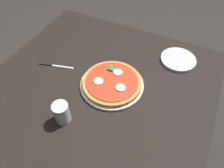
% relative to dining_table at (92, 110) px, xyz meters
% --- Properties ---
extents(ground_plane, '(6.00, 6.00, 0.00)m').
position_rel_dining_table_xyz_m(ground_plane, '(0.00, 0.00, -0.61)').
color(ground_plane, '#2D2B28').
extents(dining_table, '(1.19, 1.05, 0.71)m').
position_rel_dining_table_xyz_m(dining_table, '(0.00, 0.00, 0.00)').
color(dining_table, black).
rests_on(dining_table, ground_plane).
extents(serving_tray, '(0.30, 0.30, 0.01)m').
position_rel_dining_table_xyz_m(serving_tray, '(0.11, -0.05, 0.10)').
color(serving_tray, silver).
rests_on(serving_tray, dining_table).
extents(pizza, '(0.28, 0.28, 0.03)m').
position_rel_dining_table_xyz_m(pizza, '(0.11, -0.05, 0.12)').
color(pizza, '#C6843F').
rests_on(pizza, serving_tray).
extents(plate_white, '(0.18, 0.18, 0.01)m').
position_rel_dining_table_xyz_m(plate_white, '(0.42, -0.29, 0.10)').
color(plate_white, white).
rests_on(plate_white, dining_table).
extents(knife, '(0.06, 0.18, 0.01)m').
position_rel_dining_table_xyz_m(knife, '(0.10, 0.29, 0.10)').
color(knife, black).
rests_on(knife, dining_table).
extents(glass_cup, '(0.07, 0.07, 0.10)m').
position_rel_dining_table_xyz_m(glass_cup, '(-0.14, 0.05, 0.14)').
color(glass_cup, silver).
rests_on(glass_cup, dining_table).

